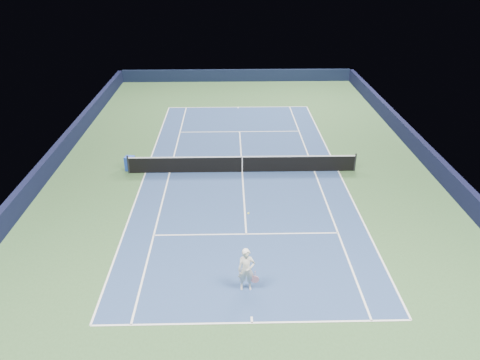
{
  "coord_description": "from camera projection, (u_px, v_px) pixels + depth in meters",
  "views": [
    {
      "loc": [
        -0.69,
        -23.92,
        11.53
      ],
      "look_at": [
        -0.2,
        -3.0,
        1.0
      ],
      "focal_mm": 35.0,
      "sensor_mm": 36.0,
      "label": 1
    }
  ],
  "objects": [
    {
      "name": "ground",
      "position": [
        242.0,
        172.0,
        26.56
      ],
      "size": [
        40.0,
        40.0,
        0.0
      ],
      "primitive_type": "plane",
      "color": "#31532D",
      "rests_on": "ground"
    },
    {
      "name": "wall_far",
      "position": [
        236.0,
        75.0,
        44.01
      ],
      "size": [
        22.0,
        0.35,
        1.1
      ],
      "primitive_type": "cube",
      "color": "black",
      "rests_on": "ground"
    },
    {
      "name": "wall_right",
      "position": [
        433.0,
        161.0,
        26.54
      ],
      "size": [
        0.35,
        40.0,
        1.1
      ],
      "primitive_type": "cube",
      "color": "black",
      "rests_on": "ground"
    },
    {
      "name": "wall_left",
      "position": [
        49.0,
        165.0,
        26.08
      ],
      "size": [
        0.35,
        40.0,
        1.1
      ],
      "primitive_type": "cube",
      "color": "#111433",
      "rests_on": "ground"
    },
    {
      "name": "court_surface",
      "position": [
        242.0,
        172.0,
        26.55
      ],
      "size": [
        10.97,
        23.77,
        0.01
      ],
      "primitive_type": "cube",
      "color": "navy",
      "rests_on": "ground"
    },
    {
      "name": "baseline_far",
      "position": [
        238.0,
        107.0,
        37.16
      ],
      "size": [
        10.97,
        0.08,
        0.0
      ],
      "primitive_type": "cube",
      "color": "white",
      "rests_on": "ground"
    },
    {
      "name": "baseline_near",
      "position": [
        252.0,
        323.0,
        15.94
      ],
      "size": [
        10.97,
        0.08,
        0.0
      ],
      "primitive_type": "cube",
      "color": "white",
      "rests_on": "ground"
    },
    {
      "name": "sideline_doubles_right",
      "position": [
        338.0,
        171.0,
        26.67
      ],
      "size": [
        0.08,
        23.77,
        0.0
      ],
      "primitive_type": "cube",
      "color": "white",
      "rests_on": "ground"
    },
    {
      "name": "sideline_doubles_left",
      "position": [
        145.0,
        173.0,
        26.44
      ],
      "size": [
        0.08,
        23.77,
        0.0
      ],
      "primitive_type": "cube",
      "color": "white",
      "rests_on": "ground"
    },
    {
      "name": "sideline_singles_right",
      "position": [
        314.0,
        171.0,
        26.64
      ],
      "size": [
        0.08,
        23.77,
        0.0
      ],
      "primitive_type": "cube",
      "color": "white",
      "rests_on": "ground"
    },
    {
      "name": "sideline_singles_left",
      "position": [
        170.0,
        173.0,
        26.46
      ],
      "size": [
        0.08,
        23.77,
        0.0
      ],
      "primitive_type": "cube",
      "color": "white",
      "rests_on": "ground"
    },
    {
      "name": "service_line_far",
      "position": [
        240.0,
        132.0,
        32.27
      ],
      "size": [
        8.23,
        0.08,
        0.0
      ],
      "primitive_type": "cube",
      "color": "white",
      "rests_on": "ground"
    },
    {
      "name": "service_line_near",
      "position": [
        246.0,
        234.0,
        20.84
      ],
      "size": [
        8.23,
        0.08,
        0.0
      ],
      "primitive_type": "cube",
      "color": "white",
      "rests_on": "ground"
    },
    {
      "name": "center_service_line",
      "position": [
        242.0,
        172.0,
        26.55
      ],
      "size": [
        0.08,
        12.8,
        0.0
      ],
      "primitive_type": "cube",
      "color": "white",
      "rests_on": "ground"
    },
    {
      "name": "center_mark_far",
      "position": [
        238.0,
        108.0,
        37.03
      ],
      "size": [
        0.08,
        0.3,
        0.0
      ],
      "primitive_type": "cube",
      "color": "white",
      "rests_on": "ground"
    },
    {
      "name": "center_mark_near",
      "position": [
        252.0,
        320.0,
        16.07
      ],
      "size": [
        0.08,
        0.3,
        0.0
      ],
      "primitive_type": "cube",
      "color": "white",
      "rests_on": "ground"
    },
    {
      "name": "tennis_net",
      "position": [
        242.0,
        164.0,
        26.33
      ],
      "size": [
        12.9,
        0.1,
        1.07
      ],
      "color": "black",
      "rests_on": "ground"
    },
    {
      "name": "sponsor_cube",
      "position": [
        130.0,
        163.0,
        26.62
      ],
      "size": [
        0.59,
        0.54,
        0.82
      ],
      "color": "blue",
      "rests_on": "ground"
    },
    {
      "name": "tennis_player",
      "position": [
        246.0,
        270.0,
        17.15
      ],
      "size": [
        0.8,
        1.25,
        2.71
      ],
      "color": "white",
      "rests_on": "ground"
    }
  ]
}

